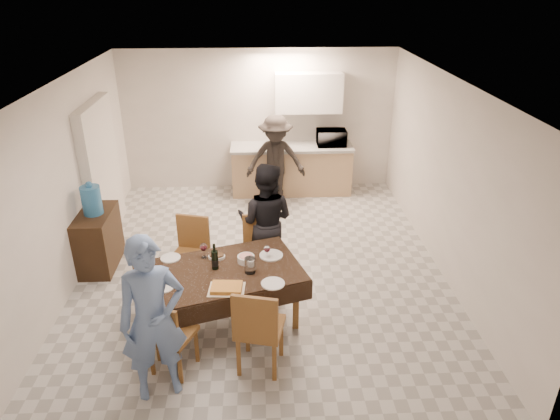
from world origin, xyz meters
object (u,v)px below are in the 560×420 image
(person_near, at_px, (153,320))
(water_pitcher, at_px, (250,265))
(savoury_tart, at_px, (227,288))
(dining_table, at_px, (220,273))
(console, at_px, (99,240))
(person_far, at_px, (266,221))
(person_kitchen, at_px, (276,160))
(microwave, at_px, (332,138))
(wine_bottle, at_px, (215,256))
(water_jug, at_px, (92,200))

(person_near, bearing_deg, water_pitcher, 29.73)
(savoury_tart, bearing_deg, dining_table, 104.74)
(console, height_order, person_far, person_far)
(dining_table, xyz_separation_m, person_kitchen, (0.78, 3.43, 0.12))
(console, xyz_separation_m, person_kitchen, (2.57, 2.06, 0.39))
(person_kitchen, bearing_deg, console, -141.26)
(microwave, relative_size, person_far, 0.33)
(dining_table, relative_size, person_near, 1.20)
(microwave, bearing_deg, wine_bottle, 63.95)
(savoury_tart, bearing_deg, person_kitchen, 79.89)
(water_jug, xyz_separation_m, person_far, (2.34, -0.32, -0.21))
(dining_table, relative_size, person_far, 1.28)
(water_pitcher, bearing_deg, savoury_tart, -127.15)
(microwave, bearing_deg, water_jug, 34.82)
(savoury_tart, xyz_separation_m, microwave, (1.72, 4.26, 0.31))
(water_jug, xyz_separation_m, water_pitcher, (2.14, -1.42, -0.21))
(water_jug, height_order, person_near, person_near)
(dining_table, distance_m, person_kitchen, 3.52)
(water_jug, bearing_deg, console, 0.00)
(wine_bottle, distance_m, water_pitcher, 0.42)
(microwave, height_order, person_near, person_near)
(savoury_tart, distance_m, person_kitchen, 3.87)
(water_pitcher, bearing_deg, person_kitchen, 82.97)
(water_pitcher, relative_size, person_near, 0.11)
(wine_bottle, bearing_deg, water_jug, 142.84)
(person_kitchen, bearing_deg, wine_bottle, -103.79)
(person_near, bearing_deg, savoury_tart, 27.58)
(savoury_tart, relative_size, microwave, 0.73)
(water_pitcher, bearing_deg, console, 146.46)
(person_kitchen, bearing_deg, dining_table, -102.80)
(person_near, bearing_deg, dining_table, 44.07)
(person_near, relative_size, person_kitchen, 1.08)
(water_jug, distance_m, savoury_tart, 2.59)
(dining_table, height_order, person_kitchen, person_kitchen)
(microwave, relative_size, person_near, 0.31)
(savoury_tart, distance_m, person_near, 0.94)
(wine_bottle, bearing_deg, person_near, -114.44)
(wine_bottle, bearing_deg, water_pitcher, -14.04)
(dining_table, xyz_separation_m, water_pitcher, (0.35, -0.05, 0.13))
(savoury_tart, height_order, person_kitchen, person_kitchen)
(person_kitchen, bearing_deg, microwave, 23.36)
(console, height_order, wine_bottle, wine_bottle)
(savoury_tart, relative_size, person_near, 0.22)
(savoury_tart, xyz_separation_m, person_kitchen, (0.68, 3.81, 0.06))
(console, relative_size, person_far, 0.55)
(person_near, bearing_deg, person_kitchen, 55.19)
(console, height_order, water_pitcher, water_pitcher)
(person_near, relative_size, person_far, 1.07)
(console, bearing_deg, dining_table, -37.41)
(console, bearing_deg, person_near, -62.88)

